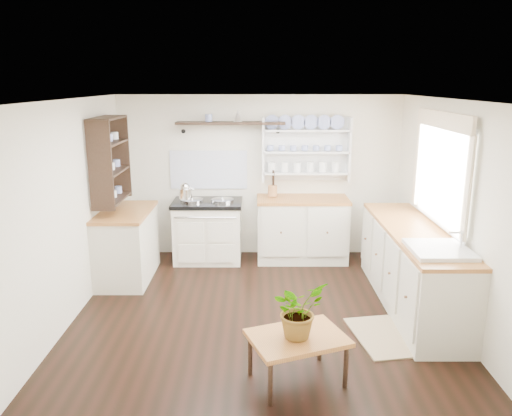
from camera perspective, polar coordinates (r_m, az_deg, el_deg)
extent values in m
cube|color=black|center=(5.72, 0.50, -11.37)|extent=(4.00, 3.80, 0.01)
cube|color=silver|center=(7.18, 0.41, 3.63)|extent=(4.00, 0.02, 2.30)
cube|color=silver|center=(5.70, 21.06, -0.14)|extent=(0.02, 3.80, 2.30)
cube|color=silver|center=(5.67, -20.13, -0.13)|extent=(0.02, 3.80, 2.30)
cube|color=white|center=(5.16, 0.55, 12.33)|extent=(4.00, 3.80, 0.01)
cube|color=white|center=(5.75, 20.48, 3.61)|extent=(0.04, 1.40, 1.00)
cube|color=white|center=(5.75, 20.29, 3.62)|extent=(0.02, 1.50, 1.10)
cube|color=#F4E5C3|center=(5.67, 20.60, 9.38)|extent=(0.04, 1.55, 0.18)
cube|color=white|center=(7.07, -5.51, -2.82)|extent=(0.92, 0.60, 0.81)
cube|color=black|center=(6.96, -5.59, 0.57)|extent=(0.96, 0.64, 0.05)
cylinder|color=silver|center=(6.97, -7.34, 0.89)|extent=(0.31, 0.31, 0.03)
cylinder|color=silver|center=(6.93, -3.86, 0.89)|extent=(0.31, 0.31, 0.03)
cylinder|color=silver|center=(6.66, -5.85, -1.10)|extent=(0.83, 0.02, 0.02)
cube|color=beige|center=(7.08, 5.27, -2.49)|extent=(1.25, 0.60, 0.88)
cube|color=brown|center=(6.97, 5.35, 0.98)|extent=(1.27, 0.63, 0.04)
cube|color=beige|center=(5.90, 17.36, -6.59)|extent=(0.60, 2.40, 0.88)
cube|color=brown|center=(5.76, 17.69, -2.49)|extent=(0.62, 2.43, 0.04)
cube|color=white|center=(5.11, 20.10, -5.76)|extent=(0.55, 0.60, 0.28)
cylinder|color=silver|center=(5.12, 22.39, -3.57)|extent=(0.02, 0.02, 0.22)
cube|color=beige|center=(6.60, -14.52, -4.16)|extent=(0.60, 1.10, 0.88)
cube|color=brown|center=(6.48, -14.76, -0.47)|extent=(0.62, 1.13, 0.04)
cube|color=white|center=(7.13, 5.68, 6.74)|extent=(1.20, 0.03, 0.90)
cube|color=white|center=(7.04, 5.75, 6.65)|extent=(1.20, 0.22, 0.02)
cylinder|color=navy|center=(7.02, 5.80, 8.84)|extent=(0.20, 0.02, 0.20)
cube|color=black|center=(6.96, -2.92, 9.67)|extent=(1.50, 0.24, 0.04)
cone|color=black|center=(7.10, -8.19, 8.75)|extent=(0.06, 0.20, 0.06)
cone|color=black|center=(7.03, 2.48, 8.83)|extent=(0.06, 0.20, 0.06)
cube|color=black|center=(6.38, -16.36, 5.36)|extent=(0.28, 0.80, 1.05)
cylinder|color=#AD713F|center=(7.00, 1.91, 1.98)|extent=(0.13, 0.13, 0.15)
cube|color=brown|center=(4.30, 4.77, -14.59)|extent=(0.92, 0.79, 0.04)
cylinder|color=black|center=(4.12, 1.65, -19.44)|extent=(0.04, 0.04, 0.38)
cylinder|color=black|center=(4.47, -0.67, -16.43)|extent=(0.04, 0.04, 0.38)
cylinder|color=black|center=(4.38, 10.23, -17.41)|extent=(0.04, 0.04, 0.38)
cylinder|color=black|center=(4.72, 7.32, -14.81)|extent=(0.04, 0.04, 0.38)
imported|color=#3F7233|center=(4.18, 4.84, -11.49)|extent=(0.57, 0.56, 0.48)
cube|color=olive|center=(5.29, 14.39, -14.01)|extent=(0.69, 0.93, 0.02)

